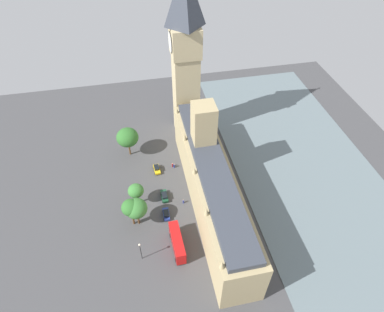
% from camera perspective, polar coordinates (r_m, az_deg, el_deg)
% --- Properties ---
extents(ground_plane, '(145.13, 145.13, 0.00)m').
position_cam_1_polar(ground_plane, '(98.04, 2.03, -8.35)').
color(ground_plane, '#424244').
extents(river_thames, '(44.25, 130.62, 0.25)m').
position_cam_1_polar(river_thames, '(109.29, 20.50, -4.79)').
color(river_thames, slate).
rests_on(river_thames, ground).
extents(parliament_building, '(10.77, 59.94, 27.47)m').
position_cam_1_polar(parliament_building, '(92.61, 3.21, -4.50)').
color(parliament_building, tan).
rests_on(parliament_building, ground).
extents(clock_tower, '(9.01, 9.01, 56.28)m').
position_cam_1_polar(clock_tower, '(105.66, -1.15, 16.76)').
color(clock_tower, tan).
rests_on(clock_tower, ground).
extents(car_yellow_cab_trailing, '(2.09, 4.23, 1.74)m').
position_cam_1_polar(car_yellow_cab_trailing, '(106.72, -6.11, -2.23)').
color(car_yellow_cab_trailing, gold).
rests_on(car_yellow_cab_trailing, ground).
extents(car_dark_green_by_river_gate, '(1.95, 4.59, 1.74)m').
position_cam_1_polar(car_dark_green_by_river_gate, '(99.12, -4.80, -6.89)').
color(car_dark_green_by_river_gate, '#19472D').
rests_on(car_dark_green_by_river_gate, ground).
extents(car_blue_under_trees, '(1.85, 4.25, 1.74)m').
position_cam_1_polar(car_blue_under_trees, '(95.09, -4.48, -9.97)').
color(car_blue_under_trees, navy).
rests_on(car_blue_under_trees, ground).
extents(double_decker_bus_corner, '(2.93, 10.58, 4.75)m').
position_cam_1_polar(double_decker_bus_corner, '(87.85, -2.58, -14.68)').
color(double_decker_bus_corner, red).
rests_on(double_decker_bus_corner, ground).
extents(pedestrian_kerbside, '(0.52, 0.61, 1.52)m').
position_cam_1_polar(pedestrian_kerbside, '(97.78, -1.50, -7.87)').
color(pedestrian_kerbside, navy).
rests_on(pedestrian_kerbside, ground).
extents(pedestrian_leading, '(0.62, 0.52, 1.62)m').
position_cam_1_polar(pedestrian_leading, '(107.72, -3.40, -1.57)').
color(pedestrian_leading, maroon).
rests_on(pedestrian_leading, ground).
extents(pedestrian_opposite_hall, '(0.68, 0.63, 1.63)m').
position_cam_1_polar(pedestrian_opposite_hall, '(107.40, -3.10, -1.73)').
color(pedestrian_opposite_hall, navy).
rests_on(pedestrian_opposite_hall, ground).
extents(plane_tree_midblock, '(5.01, 5.01, 9.45)m').
position_cam_1_polar(plane_tree_midblock, '(89.67, -10.55, -8.76)').
color(plane_tree_midblock, brown).
rests_on(plane_tree_midblock, ground).
extents(plane_tree_near_tower, '(7.16, 7.16, 10.58)m').
position_cam_1_polar(plane_tree_near_tower, '(109.23, -11.10, 3.17)').
color(plane_tree_near_tower, brown).
rests_on(plane_tree_near_tower, ground).
extents(plane_tree_far_end, '(4.54, 4.54, 7.50)m').
position_cam_1_polar(plane_tree_far_end, '(95.32, -9.69, -5.98)').
color(plane_tree_far_end, brown).
rests_on(plane_tree_far_end, ground).
extents(plane_tree_slot_10, '(5.97, 5.97, 9.25)m').
position_cam_1_polar(plane_tree_slot_10, '(89.94, -9.62, -8.95)').
color(plane_tree_slot_10, brown).
rests_on(plane_tree_slot_10, ground).
extents(street_lamp_slot_11, '(0.56, 0.56, 6.82)m').
position_cam_1_polar(street_lamp_slot_11, '(85.39, -8.94, -15.55)').
color(street_lamp_slot_11, black).
rests_on(street_lamp_slot_11, ground).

